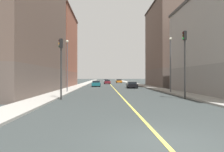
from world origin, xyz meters
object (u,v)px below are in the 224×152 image
Objects in this scene: building_right_midblock at (53,49)px; car_white at (106,81)px; car_teal at (96,84)px; traffic_light_left_near at (185,56)px; car_maroon at (107,82)px; car_orange at (119,81)px; building_right_corner at (15,28)px; traffic_light_right_near at (61,60)px; street_lamp_right_near at (67,60)px; building_left_mid at (173,45)px; car_black at (132,85)px; street_lamp_left_near at (171,59)px.

building_right_midblock reaches higher than car_white.
traffic_light_left_near is at bearing -68.35° from car_teal.
traffic_light_left_near is at bearing -80.09° from car_maroon.
traffic_light_left_near is at bearing -87.19° from car_orange.
building_right_corner reaches higher than car_teal.
building_right_corner is 4.68× the size of car_maroon.
car_maroon is at bearing 82.39° from traffic_light_right_near.
traffic_light_right_near is 0.81× the size of street_lamp_right_near.
traffic_light_right_near is at bearing -95.79° from car_teal.
traffic_light_right_near is at bearing 180.00° from traffic_light_left_near.
car_orange is at bearing 66.15° from car_maroon.
building_left_mid reaches higher than car_maroon.
car_white is at bearing 84.73° from traffic_light_right_near.
traffic_light_left_near reaches higher than traffic_light_right_near.
car_maroon is (-4.46, 21.25, 0.02)m from car_black.
car_maroon reaches higher than car_white.
car_teal is at bearing 111.65° from traffic_light_left_near.
building_right_corner is 3.51× the size of traffic_light_right_near.
building_right_midblock is 12.92m from car_teal.
building_right_corner is at bearing -170.90° from street_lamp_right_near.
building_left_mid is at bearing 26.49° from car_black.
traffic_light_right_near is at bearing -95.27° from car_white.
street_lamp_left_near is at bearing -80.65° from car_white.
traffic_light_right_near is at bearing -97.61° from car_maroon.
street_lamp_right_near is at bearing -97.34° from car_white.
car_teal is (3.47, 16.30, -3.86)m from street_lamp_right_near.
car_white is at bearing 85.13° from car_teal.
street_lamp_right_near reaches higher than car_maroon.
building_left_mid is at bearing 49.61° from traffic_light_right_near.
building_left_mid reaches higher than traffic_light_left_near.
car_teal reaches higher than car_black.
building_left_mid is 18.63m from street_lamp_left_near.
traffic_light_right_near is (7.67, -7.11, -4.95)m from building_right_corner.
car_maroon is at bearing -89.49° from car_white.
street_lamp_left_near is (-6.69, -16.73, -4.76)m from building_left_mid.
building_right_corner reaches higher than car_black.
street_lamp_right_near is (-14.20, 1.51, -0.09)m from street_lamp_left_near.
street_lamp_left_near is at bearing -1.21° from building_right_corner.
traffic_light_right_near is at bearing -101.11° from car_orange.
building_right_corner is 46.74m from car_orange.
traffic_light_left_near is 6.75m from street_lamp_left_near.
traffic_light_left_near is 1.64× the size of car_teal.
car_orange is (-2.44, 49.71, -3.66)m from traffic_light_left_near.
car_black is 1.04× the size of car_orange.
building_left_mid is 1.09× the size of building_right_midblock.
car_teal is (-7.28, -25.23, -0.00)m from car_orange.
street_lamp_right_near is at bearing -136.58° from car_black.
street_lamp_left_near is (1.02, 6.66, 0.29)m from traffic_light_left_near.
building_left_mid is 31.21m from traffic_light_right_near.
building_left_mid is 2.53× the size of street_lamp_left_near.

